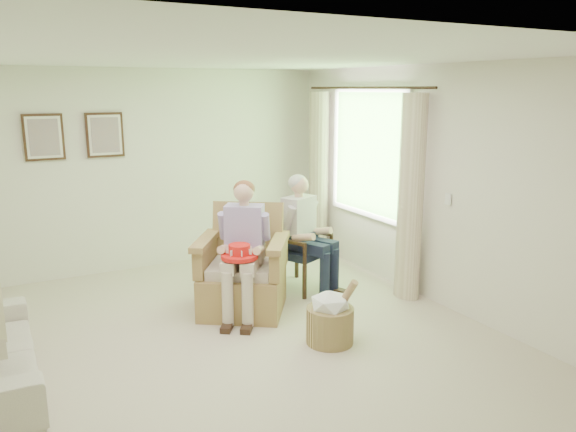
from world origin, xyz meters
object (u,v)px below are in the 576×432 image
at_px(wicker_armchair, 241,278).
at_px(person_dark, 304,226).
at_px(person_wicker, 246,239).
at_px(hatbox, 330,317).
at_px(red_hat, 239,253).
at_px(wood_armchair, 297,245).

xyz_separation_m(wicker_armchair, person_dark, (0.90, 0.23, 0.42)).
height_order(wicker_armchair, person_wicker, person_wicker).
distance_m(wicker_armchair, person_dark, 1.02).
distance_m(person_wicker, hatbox, 1.21).
height_order(person_dark, red_hat, person_dark).
xyz_separation_m(wicker_armchair, person_wicker, (0.00, -0.15, 0.47)).
relative_size(person_wicker, person_dark, 1.04).
height_order(wicker_armchair, wood_armchair, wicker_armchair).
bearing_deg(hatbox, person_dark, 70.06).
bearing_deg(red_hat, person_wicker, 46.63).
xyz_separation_m(wood_armchair, person_dark, (-0.00, -0.15, 0.28)).
bearing_deg(hatbox, wicker_armchair, 109.57).
bearing_deg(red_hat, wood_armchair, 33.24).
bearing_deg(person_wicker, wood_armchair, 65.06).
bearing_deg(wicker_armchair, person_dark, 48.78).
distance_m(wicker_armchair, hatbox, 1.21).
relative_size(wood_armchair, person_wicker, 0.66).
bearing_deg(hatbox, person_wicker, 112.24).
bearing_deg(wood_armchair, person_wicker, -174.00).
distance_m(wicker_armchair, wood_armchair, 0.99).
bearing_deg(hatbox, red_hat, 123.53).
xyz_separation_m(red_hat, hatbox, (0.55, -0.83, -0.48)).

